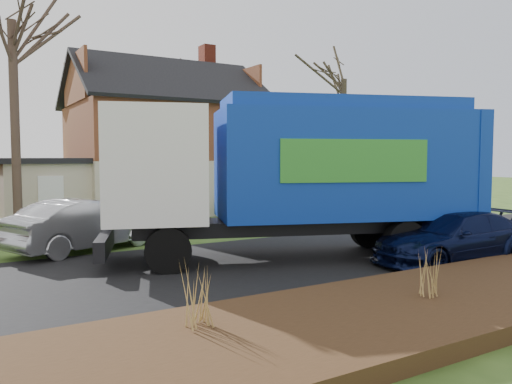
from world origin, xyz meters
TOP-DOWN VIEW (x-y plane):
  - ground at (0.00, 0.00)m, footprint 120.00×120.00m
  - road at (0.00, 0.00)m, footprint 80.00×7.00m
  - mulch_verge at (0.00, -5.30)m, footprint 80.00×3.50m
  - main_house at (1.49, 13.91)m, footprint 12.95×8.95m
  - garbage_truck at (0.95, -0.06)m, footprint 10.86×6.13m
  - silver_sedan at (-4.11, 4.36)m, footprint 5.12×3.49m
  - navy_wagon at (4.07, -2.64)m, footprint 4.93×2.29m
  - tree_front_east at (10.31, 9.25)m, footprint 3.61×3.61m
  - tree_back at (4.87, 22.89)m, footprint 3.41×3.41m
  - grass_clump_west at (-4.36, -4.59)m, footprint 0.37×0.31m
  - grass_clump_mid at (0.06, -5.29)m, footprint 0.32×0.26m

SIDE VIEW (x-z plane):
  - ground at x=0.00m, z-range 0.00..0.00m
  - road at x=0.00m, z-range 0.00..0.02m
  - mulch_verge at x=0.00m, z-range 0.00..0.30m
  - navy_wagon at x=4.07m, z-range 0.00..1.39m
  - grass_clump_mid at x=0.06m, z-range 0.30..1.19m
  - grass_clump_west at x=-4.36m, z-range 0.30..1.28m
  - silver_sedan at x=-4.11m, z-range 0.00..1.60m
  - garbage_truck at x=0.95m, z-range 0.34..4.85m
  - main_house at x=1.49m, z-range -0.60..8.66m
  - tree_front_east at x=10.31m, z-range 3.14..13.18m
  - tree_back at x=4.87m, z-range 3.60..14.40m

